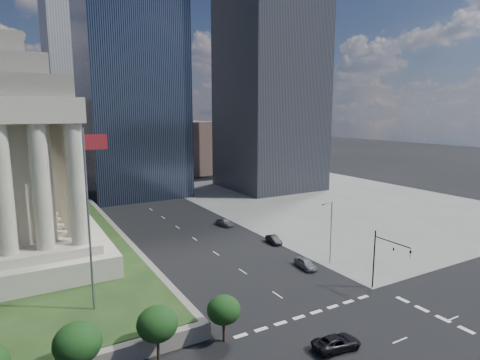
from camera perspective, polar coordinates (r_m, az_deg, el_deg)
ground at (r=125.57m, az=-16.10°, el=-1.57°), size 500.00×500.00×0.00m
sidewalk_ne at (r=111.82m, az=12.92°, el=-2.77°), size 68.00×90.00×0.03m
flagpole at (r=45.70m, az=-20.61°, el=-4.09°), size 2.52×0.24×20.00m
midrise_glass at (r=119.18m, az=-15.24°, el=12.39°), size 26.00×26.00×60.00m
highrise_ne at (r=129.26m, az=4.33°, el=21.40°), size 26.00×28.00×100.00m
building_filler_ne at (r=162.32m, az=-7.79°, el=4.73°), size 20.00×30.00×20.00m
building_filler_nw at (r=150.33m, az=-30.37°, el=4.66°), size 24.00×30.00×28.00m
traffic_signal_ne at (r=56.12m, az=19.96°, el=-9.93°), size 0.30×5.74×8.00m
street_lamp_north at (r=63.98m, az=12.71°, el=-6.80°), size 2.13×0.22×10.00m
pickup_truck at (r=44.33m, az=13.59°, el=-21.56°), size 2.93×5.28×1.40m
parked_sedan_near at (r=63.12m, az=9.32°, el=-11.60°), size 2.37×4.70×1.54m
parked_sedan_mid at (r=73.75m, az=4.83°, el=-8.44°), size 1.89×4.26×1.36m
parked_sedan_far at (r=84.40m, az=-2.21°, el=-6.00°), size 4.87×2.53×1.58m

